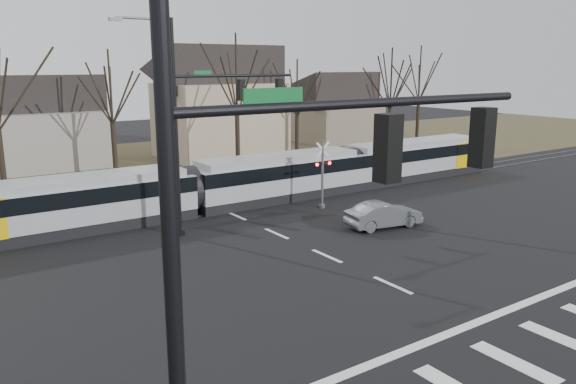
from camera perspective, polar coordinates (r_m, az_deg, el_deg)
ground at (r=20.59m, az=14.57°, el=-10.90°), size 140.00×140.00×0.00m
grass_verge at (r=47.18m, az=-16.01°, el=2.42°), size 140.00×28.00×0.01m
crosswalk at (r=18.52m, az=24.19°, el=-14.46°), size 27.00×2.60×0.01m
stop_line at (r=19.58m, az=18.61°, el=-12.45°), size 28.00×0.35×0.01m
lane_dashes at (r=32.69m, az=-6.95°, el=-1.67°), size 0.18×30.00×0.01m
rail_pair at (r=32.52m, az=-6.79°, el=-1.70°), size 90.00×1.52×0.06m
tram at (r=34.32m, az=-1.12°, el=1.69°), size 36.38×2.70×2.76m
sedan at (r=29.03m, az=9.70°, el=-2.29°), size 2.66×4.44×1.32m
signal_pole_near_left at (r=7.78m, az=-0.80°, el=-5.54°), size 9.28×0.44×10.20m
signal_pole_far at (r=27.56m, az=-8.34°, el=7.62°), size 9.28×0.44×10.20m
rail_crossing_signal at (r=32.27m, az=3.52°, el=1.64°), size 1.08×0.36×4.00m
tree_row at (r=41.68m, az=-11.12°, el=8.29°), size 59.20×7.20×10.00m
house_b at (r=49.26m, az=-23.36°, el=6.95°), size 8.64×7.56×7.65m
house_c at (r=50.98m, az=-7.01°, el=9.48°), size 10.80×8.64×10.10m
house_d at (r=61.01m, az=4.86°, el=8.89°), size 8.64×7.56×7.65m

